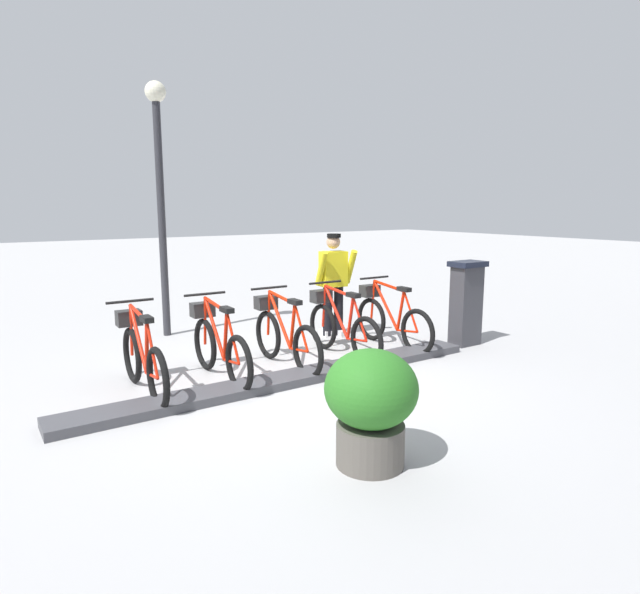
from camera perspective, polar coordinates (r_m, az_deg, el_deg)
ground_plane at (r=6.54m, az=-3.06°, el=-9.05°), size 60.00×60.00×0.00m
dock_rail_base at (r=6.52m, az=-3.06°, el=-8.63°), size 0.44×5.40×0.10m
payment_kiosk at (r=8.39m, az=15.27°, el=-0.49°), size 0.36×0.52×1.28m
bike_docked_0 at (r=8.12m, az=7.46°, el=-2.26°), size 1.72×0.54×1.02m
bike_docked_1 at (r=7.55m, az=2.19°, el=-3.09°), size 1.72×0.54×1.02m
bike_docked_2 at (r=7.06m, az=-3.87°, el=-4.01°), size 1.72×0.54×1.02m
bike_docked_3 at (r=6.66m, az=-10.76°, el=-4.99°), size 1.72×0.54×1.02m
bike_docked_4 at (r=6.37m, az=-18.43°, el=-6.01°), size 1.72×0.54×1.02m
worker_near_rack at (r=8.59m, az=1.44°, el=1.73°), size 0.52×0.66×1.66m
lamp_post at (r=8.94m, az=-16.71°, el=12.51°), size 0.32×0.32×3.97m
planter_bush at (r=4.42m, az=5.44°, el=-11.01°), size 0.76×0.76×0.97m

